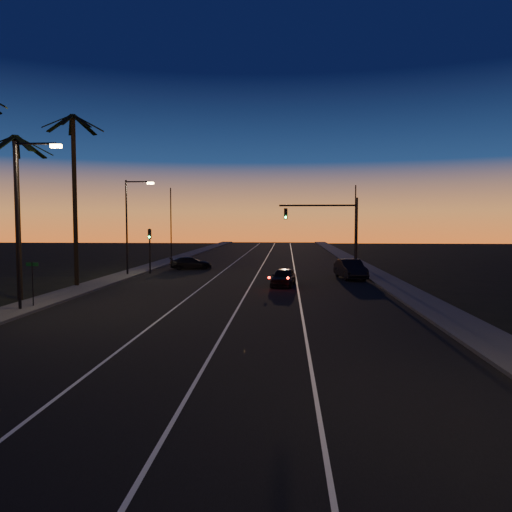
# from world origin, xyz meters

# --- Properties ---
(road) EXTENTS (20.00, 170.00, 0.01)m
(road) POSITION_xyz_m (0.00, 30.00, 0.01)
(road) COLOR black
(road) RESTS_ON ground
(sidewalk_left) EXTENTS (2.40, 170.00, 0.16)m
(sidewalk_left) POSITION_xyz_m (-11.20, 30.00, 0.08)
(sidewalk_left) COLOR #3E3E3B
(sidewalk_left) RESTS_ON ground
(sidewalk_right) EXTENTS (2.40, 170.00, 0.16)m
(sidewalk_right) POSITION_xyz_m (11.20, 30.00, 0.08)
(sidewalk_right) COLOR #3E3E3B
(sidewalk_right) RESTS_ON ground
(lane_stripe_left) EXTENTS (0.12, 160.00, 0.01)m
(lane_stripe_left) POSITION_xyz_m (-3.00, 30.00, 0.02)
(lane_stripe_left) COLOR silver
(lane_stripe_left) RESTS_ON road
(lane_stripe_mid) EXTENTS (0.12, 160.00, 0.01)m
(lane_stripe_mid) POSITION_xyz_m (0.50, 30.00, 0.02)
(lane_stripe_mid) COLOR silver
(lane_stripe_mid) RESTS_ON road
(lane_stripe_right) EXTENTS (0.12, 160.00, 0.01)m
(lane_stripe_right) POSITION_xyz_m (4.00, 30.00, 0.02)
(lane_stripe_right) COLOR silver
(lane_stripe_right) RESTS_ON road
(palm_mid) EXTENTS (4.25, 4.16, 10.03)m
(palm_mid) POSITION_xyz_m (-13.20, 24.00, 6.25)
(palm_mid) COLOR black
(palm_mid) RESTS_ON ground
(palm_far) EXTENTS (4.25, 4.16, 12.53)m
(palm_far) POSITION_xyz_m (-12.20, 30.00, 7.61)
(palm_far) COLOR black
(palm_far) RESTS_ON ground
(streetlight_left_near) EXTENTS (2.55, 0.26, 9.00)m
(streetlight_left_near) POSITION_xyz_m (-10.70, 20.00, 5.32)
(streetlight_left_near) COLOR black
(streetlight_left_near) RESTS_ON ground
(streetlight_left_far) EXTENTS (2.55, 0.26, 8.50)m
(streetlight_left_far) POSITION_xyz_m (-10.69, 38.00, 5.06)
(streetlight_left_far) COLOR black
(streetlight_left_far) RESTS_ON ground
(street_sign) EXTENTS (0.70, 0.06, 2.60)m
(street_sign) POSITION_xyz_m (-10.80, 21.00, 1.66)
(street_sign) COLOR black
(street_sign) RESTS_ON ground
(signal_mast) EXTENTS (7.10, 0.41, 7.00)m
(signal_mast) POSITION_xyz_m (7.14, 39.99, 4.78)
(signal_mast) COLOR black
(signal_mast) RESTS_ON ground
(signal_post) EXTENTS (0.28, 0.37, 4.20)m
(signal_post) POSITION_xyz_m (-9.50, 39.98, 2.89)
(signal_post) COLOR black
(signal_post) RESTS_ON ground
(far_pole_left) EXTENTS (0.14, 0.14, 9.00)m
(far_pole_left) POSITION_xyz_m (-11.00, 55.00, 4.50)
(far_pole_left) COLOR black
(far_pole_left) RESTS_ON ground
(far_pole_right) EXTENTS (0.14, 0.14, 9.00)m
(far_pole_right) POSITION_xyz_m (11.00, 52.00, 4.50)
(far_pole_right) COLOR black
(far_pole_right) RESTS_ON ground
(lead_car) EXTENTS (2.14, 4.56, 1.34)m
(lead_car) POSITION_xyz_m (2.96, 31.54, 0.68)
(lead_car) COLOR black
(lead_car) RESTS_ON road
(right_car) EXTENTS (2.45, 5.17, 1.64)m
(right_car) POSITION_xyz_m (8.58, 36.74, 0.83)
(right_car) COLOR black
(right_car) RESTS_ON road
(cross_car) EXTENTS (4.65, 2.96, 1.25)m
(cross_car) POSITION_xyz_m (-6.56, 44.56, 0.64)
(cross_car) COLOR black
(cross_car) RESTS_ON road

